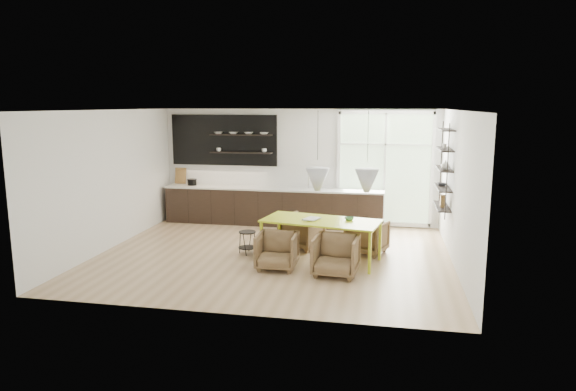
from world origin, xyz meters
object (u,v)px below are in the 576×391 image
at_px(wire_stool, 247,239).
at_px(armchair_front_right, 336,256).
at_px(armchair_back_left, 302,231).
at_px(armchair_back_right, 367,237).
at_px(armchair_front_left, 277,251).
at_px(dining_table, 321,223).

bearing_deg(wire_stool, armchair_front_right, -27.70).
bearing_deg(wire_stool, armchair_back_left, 33.57).
relative_size(armchair_front_right, wire_stool, 1.71).
height_order(armchair_back_right, armchair_front_right, armchair_front_right).
bearing_deg(armchair_front_right, wire_stool, 157.31).
distance_m(armchair_back_left, armchair_front_right, 1.89).
distance_m(armchair_back_left, armchair_back_right, 1.39).
height_order(armchair_front_left, wire_stool, armchair_front_left).
bearing_deg(armchair_back_left, armchair_back_right, -165.12).
relative_size(dining_table, armchair_front_left, 3.18).
bearing_deg(armchair_back_left, wire_stool, 55.75).
xyz_separation_m(dining_table, armchair_front_left, (-0.74, -0.64, -0.42)).
height_order(armchair_front_right, wire_stool, armchair_front_right).
height_order(dining_table, wire_stool, dining_table).
xyz_separation_m(armchair_back_right, armchair_front_left, (-1.60, -1.33, 0.00)).
bearing_deg(dining_table, armchair_back_left, 131.29).
bearing_deg(armchair_front_left, armchair_back_right, 38.64).
relative_size(armchair_back_right, armchair_front_left, 1.00).
bearing_deg(armchair_back_left, armchair_front_left, 103.68).
xyz_separation_m(armchair_front_left, armchair_front_right, (1.11, -0.17, 0.02)).
bearing_deg(armchair_front_right, armchair_back_right, 76.81).
bearing_deg(armchair_front_left, armchair_back_left, 80.43).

